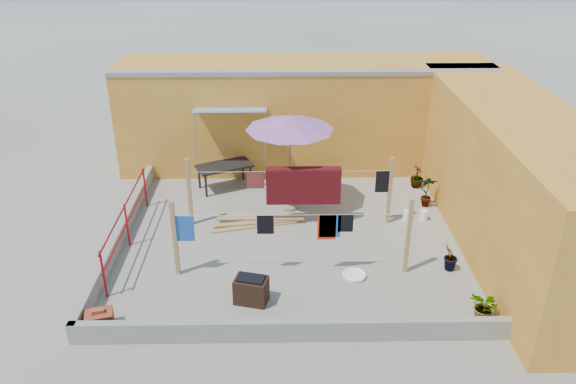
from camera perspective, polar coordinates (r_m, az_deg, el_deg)
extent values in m
plane|color=#9E998E|center=(13.71, 0.26, -4.82)|extent=(80.00, 80.00, 0.00)
cube|color=gold|center=(17.32, 1.62, 7.93)|extent=(11.00, 2.40, 3.20)
cube|color=gray|center=(15.87, 1.85, 12.01)|extent=(11.00, 0.35, 0.12)
cube|color=#2D51B2|center=(15.69, -5.88, 8.28)|extent=(2.00, 0.79, 0.22)
cylinder|color=gray|center=(15.67, -9.35, 5.51)|extent=(0.03, 0.30, 1.28)
cylinder|color=gray|center=(15.50, -2.35, 5.63)|extent=(0.03, 0.30, 1.28)
cube|color=gold|center=(14.04, 22.01, 1.29)|extent=(2.40, 9.00, 3.20)
cube|color=gray|center=(10.67, 0.67, -13.89)|extent=(8.30, 0.16, 0.44)
cube|color=gray|center=(14.12, -16.57, -4.00)|extent=(0.16, 7.30, 0.44)
cylinder|color=#A71017|center=(12.11, -18.23, -7.96)|extent=(0.05, 0.05, 1.10)
cylinder|color=#A71017|center=(13.73, -16.02, -3.25)|extent=(0.05, 0.05, 1.10)
cylinder|color=#A71017|center=(15.44, -14.31, 0.44)|extent=(0.05, 0.05, 1.10)
cylinder|color=#A71017|center=(13.50, -16.29, -1.41)|extent=(0.04, 4.20, 0.04)
cylinder|color=#A71017|center=(13.71, -16.05, -3.07)|extent=(0.04, 4.20, 0.04)
cube|color=tan|center=(12.25, -11.41, -4.66)|extent=(0.09, 0.09, 1.80)
cube|color=tan|center=(12.35, 12.11, -4.45)|extent=(0.09, 0.09, 1.80)
cube|color=tan|center=(14.24, 10.31, 0.12)|extent=(0.09, 0.09, 1.80)
cube|color=tan|center=(14.15, -9.98, -0.03)|extent=(0.09, 0.09, 1.80)
cylinder|color=silver|center=(11.77, 0.41, -2.36)|extent=(5.00, 0.01, 0.01)
cylinder|color=silver|center=(13.73, 0.20, 2.10)|extent=(5.00, 0.01, 0.01)
cube|color=#440B0E|center=(13.92, 1.57, 0.58)|extent=(1.85, 0.22, 0.92)
cube|color=black|center=(14.09, 9.60, 1.06)|extent=(0.36, 0.02, 0.58)
cube|color=maroon|center=(13.84, -3.32, 1.22)|extent=(0.43, 0.02, 0.45)
cube|color=#204EAD|center=(12.09, -10.58, -3.67)|extent=(0.45, 0.02, 0.61)
cube|color=black|center=(11.88, -2.31, -3.33)|extent=(0.36, 0.02, 0.45)
cube|color=red|center=(11.95, 3.95, -3.58)|extent=(0.40, 0.02, 0.60)
cube|color=#204EAD|center=(11.95, 4.28, -3.46)|extent=(0.46, 0.02, 0.54)
cube|color=black|center=(11.95, 5.87, -3.17)|extent=(0.33, 0.02, 0.41)
cylinder|color=gray|center=(15.07, 0.18, -1.56)|extent=(0.40, 0.40, 0.07)
cylinder|color=gray|center=(14.52, 0.18, 2.80)|extent=(0.05, 0.05, 2.57)
cone|color=#B561A3|center=(14.09, 0.19, 7.09)|extent=(2.71, 2.71, 0.36)
cylinder|color=gray|center=(14.03, 0.19, 7.86)|extent=(0.04, 0.04, 0.11)
cube|color=black|center=(16.02, -6.48, 2.66)|extent=(1.71, 1.34, 0.06)
cube|color=black|center=(15.72, -8.33, 0.63)|extent=(0.06, 0.06, 0.67)
cube|color=black|center=(16.25, -9.00, 1.48)|extent=(0.06, 0.06, 0.67)
cube|color=black|center=(16.11, -3.81, 1.54)|extent=(0.06, 0.06, 0.67)
cube|color=black|center=(16.63, -4.61, 2.34)|extent=(0.06, 0.06, 0.67)
cube|color=maroon|center=(11.51, -18.59, -12.27)|extent=(0.60, 0.50, 0.38)
cube|color=#A24126|center=(11.38, -18.75, -11.39)|extent=(0.26, 0.17, 0.08)
cube|color=tan|center=(14.22, -3.46, -3.52)|extent=(2.19, 0.64, 0.04)
cube|color=tan|center=(14.29, -3.12, -3.10)|extent=(2.22, 0.45, 0.04)
cube|color=tan|center=(14.37, -2.79, -2.69)|extent=(2.22, 0.16, 0.04)
cube|color=#311A13|center=(11.57, -3.76, -9.93)|extent=(0.74, 0.59, 0.55)
cube|color=black|center=(11.40, -3.80, -8.74)|extent=(0.61, 0.45, 0.04)
cylinder|color=white|center=(12.46, 6.73, -8.45)|extent=(0.49, 0.49, 0.06)
torus|color=white|center=(12.44, 6.74, -8.33)|extent=(0.52, 0.52, 0.05)
cylinder|color=white|center=(14.88, 13.64, -2.31)|extent=(0.20, 0.20, 0.28)
cylinder|color=white|center=(14.81, 13.70, -1.78)|extent=(0.06, 0.06, 0.05)
cylinder|color=white|center=(14.79, 11.96, -2.33)|extent=(0.20, 0.20, 0.27)
cylinder|color=white|center=(14.72, 12.02, -1.82)|extent=(0.05, 0.05, 0.04)
torus|color=#1B7C20|center=(16.49, 9.64, 0.60)|extent=(0.47, 0.47, 0.03)
torus|color=#1B7C20|center=(16.48, 9.65, 0.71)|extent=(0.40, 0.40, 0.03)
imported|color=#1B5819|center=(15.65, 2.60, 1.03)|extent=(0.81, 0.74, 0.79)
imported|color=#1B5819|center=(16.54, 12.98, 1.56)|extent=(0.40, 0.40, 0.66)
imported|color=#1B5819|center=(15.46, 13.97, 0.11)|extent=(0.53, 0.40, 0.90)
imported|color=#1B5819|center=(12.92, 16.14, -6.36)|extent=(0.49, 0.49, 0.69)
imported|color=#1B5819|center=(11.68, 19.43, -11.00)|extent=(0.69, 0.73, 0.64)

